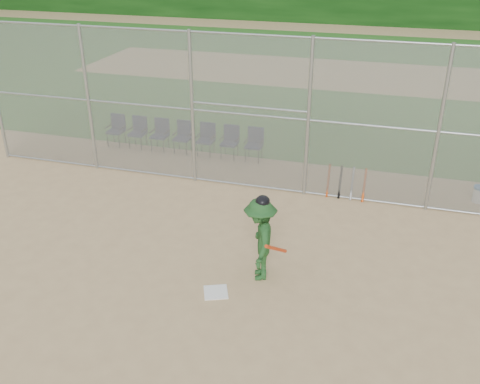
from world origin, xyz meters
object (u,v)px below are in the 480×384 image
(chair_0, at_px, (116,131))
(batter_at_plate, at_px, (260,239))
(water_cooler, at_px, (479,194))
(home_plate, at_px, (216,292))

(chair_0, bearing_deg, batter_at_plate, -42.80)
(water_cooler, xyz_separation_m, chair_0, (-10.59, 1.00, 0.27))
(water_cooler, bearing_deg, home_plate, -133.63)
(water_cooler, bearing_deg, batter_at_plate, -133.98)
(batter_at_plate, distance_m, water_cooler, 6.49)
(water_cooler, distance_m, chair_0, 10.64)
(home_plate, xyz_separation_m, chair_0, (-5.45, 6.40, 0.47))
(home_plate, distance_m, batter_at_plate, 1.31)
(water_cooler, height_order, chair_0, chair_0)
(home_plate, height_order, chair_0, chair_0)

